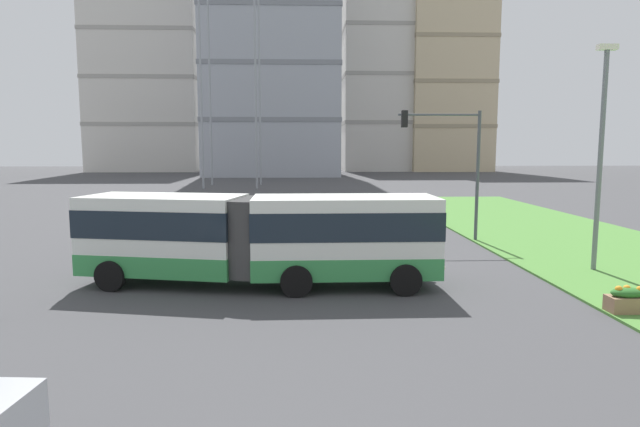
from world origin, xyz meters
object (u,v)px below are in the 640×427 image
(articulated_bus, at_px, (260,237))
(streetlight_median, at_px, (601,149))
(car_black_sedan, at_px, (170,234))
(flower_planter_3, at_px, (628,300))
(apartment_tower_westcentre, at_px, (273,47))
(apartment_tower_west, at_px, (150,62))
(traffic_light_far_right, at_px, (453,153))
(apartment_tower_centre, at_px, (391,80))
(apartment_tower_eastcentre, at_px, (447,65))

(articulated_bus, relative_size, streetlight_median, 1.46)
(car_black_sedan, bearing_deg, flower_planter_3, -33.32)
(apartment_tower_westcentre, bearing_deg, apartment_tower_west, 143.51)
(traffic_light_far_right, height_order, apartment_tower_centre, apartment_tower_centre)
(flower_planter_3, xyz_separation_m, apartment_tower_centre, (9.17, 95.37, 17.60))
(streetlight_median, bearing_deg, flower_planter_3, -110.21)
(apartment_tower_eastcentre, bearing_deg, flower_planter_3, -102.13)
(traffic_light_far_right, height_order, apartment_tower_west, apartment_tower_west)
(articulated_bus, relative_size, apartment_tower_eastcentre, 0.29)
(streetlight_median, height_order, apartment_tower_eastcentre, apartment_tower_eastcentre)
(articulated_bus, xyz_separation_m, apartment_tower_centre, (19.56, 91.77, 16.38))
(apartment_tower_west, bearing_deg, apartment_tower_eastcentre, -3.09)
(traffic_light_far_right, relative_size, apartment_tower_westcentre, 0.15)
(traffic_light_far_right, relative_size, apartment_tower_eastcentre, 0.15)
(apartment_tower_centre, bearing_deg, apartment_tower_eastcentre, -10.75)
(articulated_bus, xyz_separation_m, car_black_sedan, (-4.45, 6.16, -0.90))
(car_black_sedan, bearing_deg, apartment_tower_centre, 74.33)
(traffic_light_far_right, bearing_deg, apartment_tower_centre, 82.62)
(car_black_sedan, xyz_separation_m, apartment_tower_centre, (24.02, 85.61, 17.27))
(streetlight_median, bearing_deg, car_black_sedan, 164.64)
(car_black_sedan, bearing_deg, apartment_tower_westcentre, 88.90)
(traffic_light_far_right, distance_m, apartment_tower_west, 94.08)
(apartment_tower_west, bearing_deg, streetlight_median, -65.97)
(apartment_tower_centre, height_order, apartment_tower_eastcentre, apartment_tower_eastcentre)
(traffic_light_far_right, bearing_deg, flower_planter_3, -81.94)
(articulated_bus, relative_size, apartment_tower_westcentre, 0.28)
(streetlight_median, relative_size, apartment_tower_centre, 0.23)
(car_black_sedan, distance_m, flower_planter_3, 17.77)
(apartment_tower_eastcentre, bearing_deg, traffic_light_far_right, -104.91)
(flower_planter_3, height_order, apartment_tower_eastcentre, apartment_tower_eastcentre)
(car_black_sedan, xyz_separation_m, traffic_light_far_right, (13.18, 1.98, 3.60))
(car_black_sedan, height_order, streetlight_median, streetlight_median)
(streetlight_median, height_order, apartment_tower_west, apartment_tower_west)
(streetlight_median, bearing_deg, apartment_tower_centre, 85.39)
(flower_planter_3, distance_m, traffic_light_far_right, 12.49)
(apartment_tower_centre, bearing_deg, traffic_light_far_right, -97.38)
(apartment_tower_west, bearing_deg, traffic_light_far_right, -66.33)
(flower_planter_3, bearing_deg, apartment_tower_eastcentre, 77.87)
(flower_planter_3, height_order, streetlight_median, streetlight_median)
(apartment_tower_centre, bearing_deg, apartment_tower_west, 178.68)
(traffic_light_far_right, bearing_deg, streetlight_median, -61.57)
(articulated_bus, bearing_deg, traffic_light_far_right, 43.02)
(flower_planter_3, relative_size, apartment_tower_eastcentre, 0.03)
(apartment_tower_eastcentre, bearing_deg, streetlight_median, -101.64)
(car_black_sedan, distance_m, streetlight_median, 17.78)
(apartment_tower_west, height_order, apartment_tower_eastcentre, apartment_tower_west)
(streetlight_median, height_order, apartment_tower_centre, apartment_tower_centre)
(articulated_bus, relative_size, apartment_tower_west, 0.28)
(apartment_tower_westcentre, distance_m, apartment_tower_centre, 28.89)
(streetlight_median, relative_size, apartment_tower_eastcentre, 0.20)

